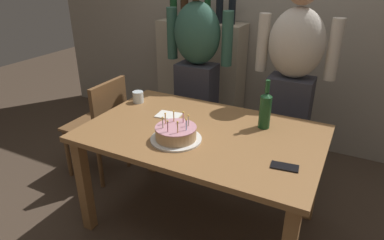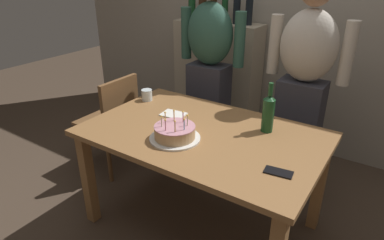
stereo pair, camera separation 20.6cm
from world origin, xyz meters
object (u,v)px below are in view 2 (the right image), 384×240
Objects in this scene: napkin_stack at (173,114)px; dining_chair at (114,117)px; water_glass_near at (147,95)px; person_woman_cardigan at (303,87)px; wine_bottle at (268,113)px; person_man_bearded at (209,69)px; cell_phone at (278,172)px; birthday_cake at (175,133)px.

napkin_stack is 0.19× the size of dining_chair.
water_glass_near is 1.19m from person_woman_cardigan.
dining_chair is at bearing -173.84° from water_glass_near.
wine_bottle is (0.98, 0.02, 0.09)m from water_glass_near.
person_man_bearded reaches higher than water_glass_near.
person_man_bearded is (-1.02, 1.00, 0.13)m from cell_phone.
person_woman_cardigan is (1.02, 0.60, 0.09)m from water_glass_near.
water_glass_near is at bearing 154.53° from cell_phone.
napkin_stack is 0.74m from dining_chair.
person_woman_cardigan reaches higher than water_glass_near.
wine_bottle is 0.37× the size of dining_chair.
birthday_cake reaches higher than water_glass_near.
wine_bottle is 0.49m from cell_phone.
cell_phone is (1.22, -0.40, -0.04)m from water_glass_near.
birthday_cake is 1.10m from person_woman_cardigan.
dining_chair is at bearing 24.76° from person_woman_cardigan.
birthday_cake is 1.02m from dining_chair.
napkin_stack is at bearing 46.19° from person_woman_cardigan.
birthday_cake is at bearing -135.65° from wine_bottle.
cell_phone is 1.02m from person_woman_cardigan.
wine_bottle is at bearing 11.30° from napkin_stack.
wine_bottle is at bearing 92.35° from dining_chair.
person_woman_cardigan is at bearing 93.87° from cell_phone.
cell_phone is at bearing -18.07° from water_glass_near.
person_man_bearded is (-0.36, 1.00, 0.09)m from birthday_cake.
dining_chair reaches higher than cell_phone.
napkin_stack is at bearing 128.03° from birthday_cake.
water_glass_near is 0.51× the size of napkin_stack.
water_glass_near is 0.27× the size of wine_bottle.
birthday_cake is 0.66m from cell_phone.
person_man_bearded reaches higher than napkin_stack.
cell_phone and napkin_stack have the same top height.
person_man_bearded is at bearing 100.72° from napkin_stack.
birthday_cake is at bearing 109.73° from person_man_bearded.
person_man_bearded reaches higher than wine_bottle.
birthday_cake is 0.60m from wine_bottle.
dining_chair is at bearing 48.45° from person_man_bearded.
napkin_stack is at bearing -18.40° from water_glass_near.
wine_bottle reaches higher than napkin_stack.
person_woman_cardigan is 1.56m from dining_chair.
napkin_stack is (-0.65, -0.13, -0.12)m from wine_bottle.
person_man_bearded is 0.92m from dining_chair.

